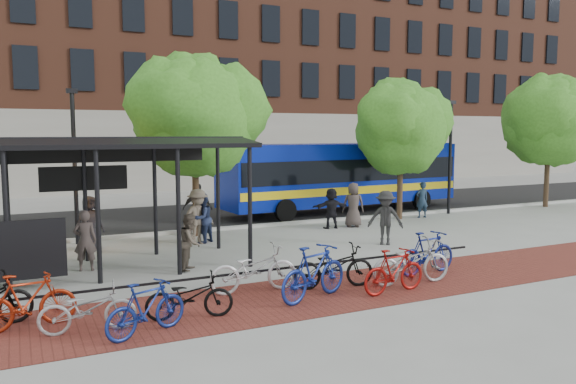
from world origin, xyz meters
name	(u,v)px	position (x,y,z in m)	size (l,w,h in m)	color
ground	(313,245)	(0.00, 0.00, 0.00)	(160.00, 160.00, 0.00)	#9E9E99
asphalt_street	(230,213)	(0.00, 8.00, 0.01)	(160.00, 8.00, 0.01)	black
curb	(265,225)	(0.00, 4.00, 0.06)	(160.00, 0.25, 0.12)	#B7B7B2
brick_strip	(340,290)	(-2.00, -5.00, 0.00)	(24.00, 3.00, 0.01)	maroon
bike_rack_rail	(274,288)	(-3.30, -4.10, 0.00)	(12.00, 0.05, 0.95)	black
building_brick	(269,54)	(10.00, 26.00, 10.00)	(55.00, 14.00, 20.00)	brown
bus_shelter	(42,161)	(-8.13, -0.48, 3.00)	(10.60, 3.07, 3.60)	black
tree_b	(197,111)	(-2.90, 3.35, 4.46)	(5.15, 4.20, 6.47)	#382619
tree_c	(402,124)	(6.09, 3.35, 4.05)	(4.66, 3.80, 5.92)	#382619
tree_d	(550,117)	(15.10, 3.35, 4.47)	(5.39, 4.40, 6.55)	#382619
lamp_post_left	(75,162)	(-7.00, 3.60, 2.75)	(0.35, 0.20, 5.12)	black
lamp_post_right	(450,154)	(9.00, 3.60, 2.75)	(0.35, 0.20, 5.12)	black
bus	(342,173)	(4.93, 6.26, 1.83)	(11.93, 3.39, 3.18)	#081D9F
bike_1	(27,301)	(-8.69, -4.64, 0.54)	(0.51, 1.80, 1.08)	maroon
bike_2	(88,309)	(-7.67, -5.34, 0.46)	(0.61, 1.76, 0.92)	#9A9B9D
bike_3	(146,308)	(-6.72, -5.95, 0.51)	(0.48, 1.70, 1.02)	navy
bike_4	(189,297)	(-5.75, -5.41, 0.46)	(0.61, 1.74, 0.92)	black
bike_6	(254,269)	(-3.89, -4.23, 0.55)	(0.74, 2.11, 1.11)	#BEBDC0
bike_7	(314,272)	(-2.90, -5.37, 0.62)	(0.58, 2.07, 1.24)	navy
bike_8	(334,267)	(-2.03, -4.74, 0.52)	(0.70, 2.00, 1.05)	black
bike_9	(394,271)	(-0.99, -5.74, 0.53)	(0.50, 1.76, 1.06)	maroon
bike_10	(411,262)	(-0.16, -5.29, 0.56)	(0.75, 2.14, 1.12)	#98989A
bike_11	(427,253)	(0.84, -4.69, 0.58)	(0.54, 1.91, 1.15)	navy
pedestrian_0	(90,223)	(-6.73, 2.40, 0.86)	(0.84, 0.55, 1.73)	black
pedestrian_1	(85,240)	(-7.17, -0.37, 0.83)	(0.60, 0.40, 1.65)	#413734
pedestrian_2	(202,218)	(-3.19, 1.94, 0.84)	(0.81, 0.63, 1.67)	#1F2949
pedestrian_3	(198,217)	(-3.39, 1.80, 0.92)	(1.19, 0.69, 1.85)	brown
pedestrian_4	(198,209)	(-2.82, 3.71, 0.93)	(1.09, 0.45, 1.85)	#262626
pedestrian_5	(331,208)	(2.16, 2.52, 0.79)	(1.46, 0.46, 1.57)	black
pedestrian_6	(353,205)	(3.10, 2.43, 0.88)	(0.86, 0.56, 1.76)	#423835
pedestrian_7	(422,200)	(7.12, 3.19, 0.78)	(0.57, 0.37, 1.56)	#1D2F45
pedestrian_8	(190,242)	(-4.60, -1.50, 0.77)	(0.75, 0.58, 1.54)	#4F463B
pedestrian_9	(385,218)	(2.17, -0.99, 0.90)	(1.16, 0.67, 1.79)	#252525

